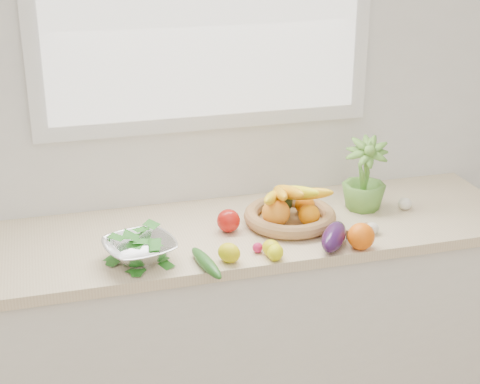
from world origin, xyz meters
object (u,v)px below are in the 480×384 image
object	(u,v)px
eggplant	(334,237)
potted_herb	(365,177)
apple	(228,221)
cucumber	(206,263)
fruit_basket	(289,211)
colander_with_spinach	(140,245)

from	to	relation	value
eggplant	potted_herb	bearing A→B (deg)	50.28
apple	cucumber	xyz separation A→B (m)	(-0.14, -0.26, -0.02)
potted_herb	fruit_basket	xyz separation A→B (m)	(-0.33, -0.06, -0.08)
cucumber	fruit_basket	xyz separation A→B (m)	(0.38, 0.26, 0.03)
fruit_basket	eggplant	bearing A→B (deg)	-69.68
potted_herb	fruit_basket	size ratio (longest dim) A/B	0.78
fruit_basket	colander_with_spinach	xyz separation A→B (m)	(-0.58, -0.16, 0.01)
apple	fruit_basket	world-z (taller)	fruit_basket
apple	potted_herb	distance (m)	0.57
eggplant	fruit_basket	distance (m)	0.24
apple	fruit_basket	size ratio (longest dim) A/B	0.22
apple	potted_herb	bearing A→B (deg)	6.87
eggplant	fruit_basket	size ratio (longest dim) A/B	0.52
potted_herb	eggplant	bearing A→B (deg)	-129.72
apple	colander_with_spinach	distance (m)	0.38
cucumber	potted_herb	bearing A→B (deg)	24.84
eggplant	fruit_basket	world-z (taller)	fruit_basket
potted_herb	fruit_basket	world-z (taller)	potted_herb
eggplant	cucumber	size ratio (longest dim) A/B	0.87
eggplant	cucumber	distance (m)	0.46
potted_herb	fruit_basket	distance (m)	0.34
eggplant	potted_herb	xyz separation A→B (m)	(0.24, 0.29, 0.09)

